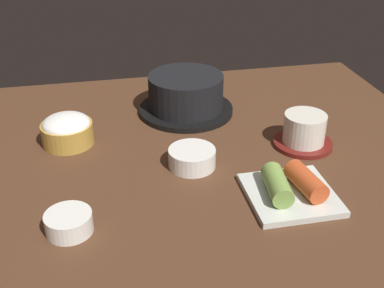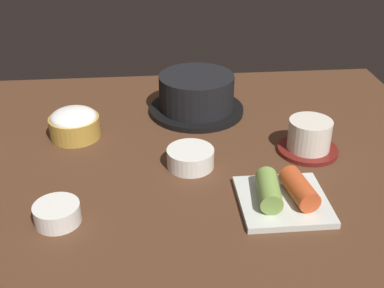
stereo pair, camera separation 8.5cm
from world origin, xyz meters
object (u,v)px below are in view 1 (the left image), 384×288
(rice_bowl, at_px, (67,130))
(side_bowl_near, at_px, (69,222))
(tea_cup_with_saucer, at_px, (304,131))
(kimchi_plate, at_px, (291,189))
(stone_pot, at_px, (186,94))
(banchan_cup_center, at_px, (192,157))

(rice_bowl, bearing_deg, side_bowl_near, -89.06)
(tea_cup_with_saucer, height_order, kimchi_plate, tea_cup_with_saucer)
(stone_pot, relative_size, rice_bowl, 2.07)
(stone_pot, height_order, side_bowl_near, stone_pot)
(tea_cup_with_saucer, xyz_separation_m, kimchi_plate, (-0.08, -0.15, -0.01))
(rice_bowl, bearing_deg, banchan_cup_center, -30.97)
(stone_pot, height_order, tea_cup_with_saucer, stone_pot)
(rice_bowl, relative_size, side_bowl_near, 1.41)
(stone_pot, relative_size, banchan_cup_center, 2.42)
(tea_cup_with_saucer, relative_size, kimchi_plate, 0.81)
(banchan_cup_center, bearing_deg, stone_pot, 81.68)
(tea_cup_with_saucer, bearing_deg, banchan_cup_center, -172.18)
(banchan_cup_center, bearing_deg, rice_bowl, 149.03)
(kimchi_plate, xyz_separation_m, side_bowl_near, (-0.33, -0.01, -0.00))
(banchan_cup_center, xyz_separation_m, side_bowl_near, (-0.20, -0.13, -0.00))
(side_bowl_near, bearing_deg, kimchi_plate, 2.27)
(banchan_cup_center, bearing_deg, tea_cup_with_saucer, 7.82)
(tea_cup_with_saucer, height_order, side_bowl_near, tea_cup_with_saucer)
(side_bowl_near, bearing_deg, banchan_cup_center, 33.37)
(banchan_cup_center, bearing_deg, kimchi_plate, -42.82)
(kimchi_plate, bearing_deg, tea_cup_with_saucer, 60.87)
(stone_pot, distance_m, rice_bowl, 0.25)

